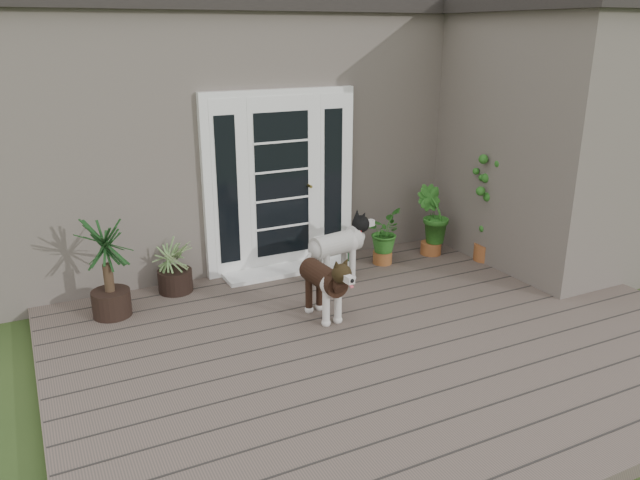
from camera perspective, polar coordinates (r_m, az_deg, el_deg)
name	(u,v)px	position (r m, az deg, el deg)	size (l,w,h in m)	color
deck	(392,342)	(6.04, 6.66, -9.34)	(6.20, 4.60, 0.12)	#6B5B4C
house_main	(238,127)	(9.27, -7.58, 10.28)	(7.40, 4.00, 3.10)	#665E54
roof_main	(233,8)	(9.18, -8.04, 20.51)	(7.60, 4.20, 0.20)	#2D2826
house_wing	(546,146)	(8.18, 20.20, 8.17)	(1.60, 2.40, 3.10)	#665E54
roof_wing	(563,3)	(8.08, 21.58, 19.72)	(1.80, 2.60, 0.20)	#2D2826
door_unit	(281,181)	(7.39, -3.65, 5.43)	(1.90, 0.14, 2.15)	white
door_step	(289,269)	(7.52, -2.89, -2.69)	(1.60, 0.40, 0.05)	white
brindle_dog	(323,288)	(6.21, 0.30, -4.48)	(0.33, 0.77, 0.64)	#311C12
white_dog	(336,254)	(7.08, 1.51, -1.32)	(0.35, 0.82, 0.69)	white
spider_plant	(174,263)	(7.02, -13.35, -2.09)	(0.63, 0.63, 0.67)	#9EB670
yucca	(107,267)	(6.53, -19.07, -2.35)	(0.74, 0.74, 1.07)	black
herb_a	(383,240)	(7.71, 5.84, -0.02)	(0.48, 0.48, 0.61)	#245618
herb_b	(432,229)	(8.11, 10.31, 1.01)	(0.46, 0.46, 0.68)	#18571D
herb_c	(453,222)	(8.67, 12.21, 1.65)	(0.37, 0.37, 0.57)	#29631C
sapling	(489,203)	(7.93, 15.40, 3.34)	(0.44, 0.44, 1.51)	#2D651D
clog_left	(344,276)	(7.25, 2.21, -3.34)	(0.15, 0.32, 0.10)	#14341F
clog_right	(349,258)	(7.82, 2.66, -1.68)	(0.14, 0.30, 0.09)	#16381D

